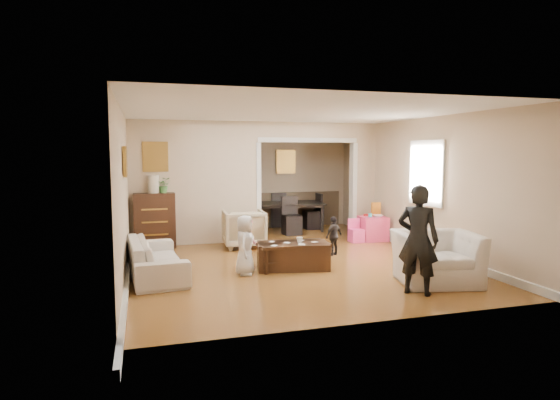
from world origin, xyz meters
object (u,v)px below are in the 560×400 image
object	(u,v)px
armchair_back	(244,229)
dining_table	(284,216)
cyan_cup	(370,215)
child_toddler	(334,236)
dresser	(155,220)
armchair_front	(436,258)
adult_person	(418,240)
play_table	(373,228)
child_kneel_a	(245,245)
table_lamp	(154,184)
coffee_cup	(300,240)
coffee_table	(293,256)
child_kneel_b	(248,243)
sofa	(156,258)

from	to	relation	value
armchair_back	dining_table	xyz separation A→B (m)	(1.40, 1.79, -0.04)
cyan_cup	child_toddler	bearing A→B (deg)	-139.33
dresser	dining_table	distance (m)	3.42
armchair_front	adult_person	size ratio (longest dim) A/B	0.76
cyan_cup	armchair_front	bearing A→B (deg)	-100.09
armchair_front	adult_person	bearing A→B (deg)	-131.27
play_table	child_kneel_a	distance (m)	3.95
dresser	table_lamp	world-z (taller)	table_lamp
cyan_cup	coffee_cup	bearing A→B (deg)	-139.57
armchair_front	adult_person	xyz separation A→B (m)	(-0.60, -0.43, 0.38)
play_table	adult_person	bearing A→B (deg)	-108.79
armchair_back	dining_table	distance (m)	2.27
coffee_table	child_toddler	bearing A→B (deg)	35.54
dining_table	adult_person	size ratio (longest dim) A/B	1.30
dining_table	child_kneel_b	distance (m)	3.86
dining_table	child_kneel_b	bearing A→B (deg)	-106.33
sofa	coffee_table	bearing A→B (deg)	-99.14
armchair_front	child_toddler	xyz separation A→B (m)	(-0.75, 2.14, -0.00)
coffee_cup	dining_table	distance (m)	3.93
dresser	adult_person	bearing A→B (deg)	-51.76
coffee_table	coffee_cup	distance (m)	0.29
child_kneel_b	sofa	bearing A→B (deg)	85.59
sofa	armchair_back	size ratio (longest dim) A/B	2.35
armchair_front	child_kneel_b	size ratio (longest dim) A/B	1.39
child_kneel_a	armchair_back	bearing A→B (deg)	9.49
child_kneel_b	child_toddler	distance (m)	1.81
armchair_back	child_kneel_a	world-z (taller)	child_kneel_a
cyan_cup	child_kneel_a	distance (m)	3.83
cyan_cup	dining_table	size ratio (longest dim) A/B	0.04
play_table	adult_person	size ratio (longest dim) A/B	0.36
table_lamp	adult_person	distance (m)	5.47
coffee_table	child_kneel_b	xyz separation A→B (m)	(-0.70, 0.30, 0.20)
armchair_front	child_toddler	size ratio (longest dim) A/B	1.55
adult_person	child_kneel_a	xyz separation A→B (m)	(-2.05, 1.68, -0.28)
dresser	sofa	bearing A→B (deg)	-91.05
coffee_cup	adult_person	distance (m)	2.11
child_toddler	coffee_table	bearing A→B (deg)	6.47
child_toddler	coffee_cup	bearing A→B (deg)	11.04
sofa	dresser	distance (m)	2.29
sofa	play_table	world-z (taller)	sofa
adult_person	dresser	bearing A→B (deg)	-7.97
sofa	coffee_table	xyz separation A→B (m)	(2.21, -0.18, -0.07)
dresser	child_kneel_b	distance (m)	2.61
armchair_back	coffee_table	world-z (taller)	armchair_back
dresser	child_toddler	bearing A→B (deg)	-27.82
dining_table	child_toddler	bearing A→B (deg)	-79.18
armchair_back	child_kneel_b	bearing A→B (deg)	83.83
sofa	adult_person	xyz separation A→B (m)	(3.41, -2.00, 0.47)
coffee_cup	child_kneel_b	bearing A→B (deg)	156.37
child_kneel_a	child_toddler	world-z (taller)	child_kneel_a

